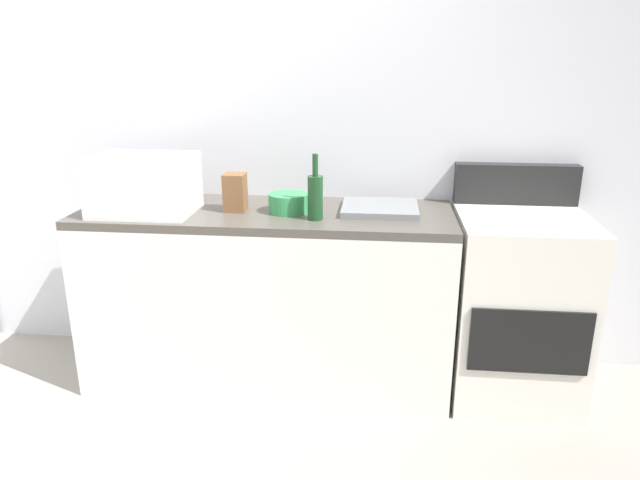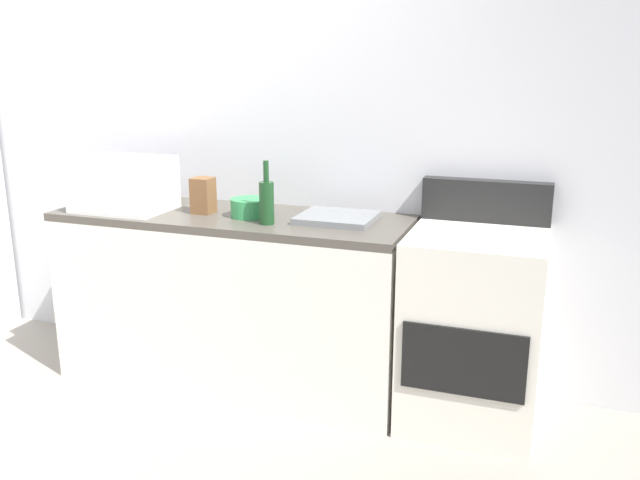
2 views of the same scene
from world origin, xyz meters
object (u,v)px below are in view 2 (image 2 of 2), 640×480
Objects in this scene: stove_oven at (473,325)px; knife_block at (203,195)px; wine_bottle at (267,201)px; microwave at (123,184)px; coffee_mug at (120,187)px; mixing_bowl at (250,208)px.

stove_oven is 6.11× the size of knife_block.
wine_bottle is at bearing -15.48° from knife_block.
microwave is 0.43m from knife_block.
knife_block is (-0.40, 0.11, -0.02)m from wine_bottle.
microwave is 1.53× the size of wine_bottle.
coffee_mug is (-2.03, 0.21, 0.48)m from stove_oven.
coffee_mug reaches higher than mixing_bowl.
microwave is at bearing -173.62° from mixing_bowl.
knife_block is 0.26m from mixing_bowl.
mixing_bowl is at bearing 141.40° from wine_bottle.
stove_oven is at bearing 1.12° from knife_block.
knife_block is at bearing 9.88° from microwave.
coffee_mug is (-0.25, 0.31, -0.09)m from microwave.
wine_bottle is 0.41m from knife_block.
stove_oven reaches higher than mixing_bowl.
knife_block is (-1.36, -0.03, 0.52)m from stove_oven.
mixing_bowl is at bearing -178.76° from stove_oven.
microwave is 4.60× the size of coffee_mug.
knife_block is at bearing -179.41° from mixing_bowl.
wine_bottle reaches higher than microwave.
wine_bottle is at bearing -38.60° from mixing_bowl.
mixing_bowl is (0.26, 0.00, -0.04)m from knife_block.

